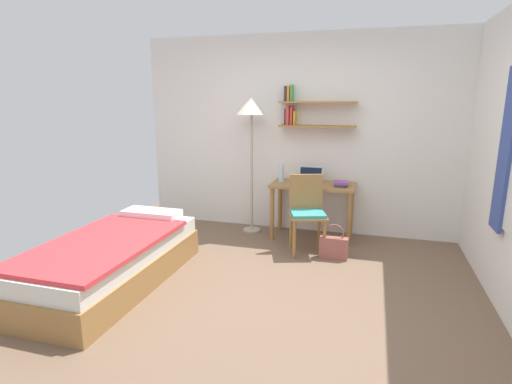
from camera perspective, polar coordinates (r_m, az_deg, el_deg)
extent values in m
plane|color=brown|center=(3.84, 1.01, -14.37)|extent=(5.28, 5.28, 0.00)
cube|color=white|center=(5.41, 6.78, 8.02)|extent=(4.40, 0.05, 2.60)
cube|color=#9E703D|center=(5.23, 8.71, 9.25)|extent=(0.97, 0.22, 0.02)
cube|color=#333338|center=(5.33, 4.29, 10.66)|extent=(0.02, 0.13, 0.21)
cube|color=#D13D38|center=(5.30, 4.65, 10.80)|extent=(0.04, 0.17, 0.24)
cube|color=#D13D38|center=(5.30, 5.14, 10.75)|extent=(0.03, 0.15, 0.23)
cube|color=gold|center=(5.31, 5.55, 10.48)|extent=(0.02, 0.13, 0.18)
cube|color=#9E703D|center=(5.22, 8.83, 12.54)|extent=(0.97, 0.22, 0.02)
cube|color=#333338|center=(5.31, 4.32, 13.80)|extent=(0.02, 0.16, 0.19)
cube|color=orange|center=(5.31, 4.72, 13.80)|extent=(0.03, 0.15, 0.19)
cube|color=#4CA856|center=(5.31, 5.13, 13.87)|extent=(0.02, 0.13, 0.21)
cube|color=#384C93|center=(3.95, 32.00, 5.01)|extent=(0.03, 0.28, 1.37)
cube|color=#9E703D|center=(4.22, -19.80, -10.45)|extent=(0.92, 1.99, 0.28)
cube|color=silver|center=(4.14, -20.03, -7.65)|extent=(0.89, 1.93, 0.16)
cube|color=#DB383D|center=(4.02, -21.15, -6.85)|extent=(0.94, 1.63, 0.04)
cube|color=white|center=(4.71, -14.63, -3.11)|extent=(0.65, 0.28, 0.10)
cube|color=#9E703D|center=(5.15, 8.15, 0.98)|extent=(1.06, 0.56, 0.03)
cylinder|color=#9E703D|center=(5.10, 2.30, -3.15)|extent=(0.06, 0.06, 0.69)
cylinder|color=#9E703D|center=(4.97, 13.12, -3.94)|extent=(0.06, 0.06, 0.69)
cylinder|color=#9E703D|center=(5.53, 3.45, -1.87)|extent=(0.06, 0.06, 0.69)
cylinder|color=#9E703D|center=(5.41, 13.41, -2.56)|extent=(0.06, 0.06, 0.69)
cube|color=#9E703D|center=(4.67, 7.38, -3.39)|extent=(0.51, 0.49, 0.03)
cube|color=teal|center=(4.66, 7.39, -3.04)|extent=(0.47, 0.45, 0.03)
cube|color=#9E703D|center=(4.77, 7.15, 0.10)|extent=(0.38, 0.16, 0.41)
cylinder|color=#9E703D|center=(4.57, 5.46, -6.78)|extent=(0.04, 0.04, 0.44)
cylinder|color=#9E703D|center=(4.63, 9.71, -6.67)|extent=(0.04, 0.04, 0.44)
cylinder|color=#9E703D|center=(4.86, 5.01, -5.54)|extent=(0.04, 0.04, 0.44)
cylinder|color=#9E703D|center=(4.91, 9.00, -5.46)|extent=(0.04, 0.04, 0.44)
cylinder|color=#B2A893|center=(5.54, -0.59, -5.42)|extent=(0.24, 0.24, 0.02)
cylinder|color=#B2A893|center=(5.34, -0.61, 2.64)|extent=(0.03, 0.03, 1.55)
cone|color=silver|center=(5.25, -0.64, 12.20)|extent=(0.39, 0.39, 0.22)
cube|color=#B7BABF|center=(5.20, 7.66, 1.35)|extent=(0.31, 0.21, 0.01)
cube|color=#B7BABF|center=(5.25, 7.82, 2.59)|extent=(0.31, 0.06, 0.19)
cube|color=black|center=(5.25, 7.81, 2.57)|extent=(0.28, 0.05, 0.16)
cylinder|color=silver|center=(5.21, 3.65, 2.71)|extent=(0.07, 0.07, 0.23)
cube|color=#333338|center=(5.09, 12.06, 1.01)|extent=(0.16, 0.25, 0.02)
cube|color=purple|center=(5.09, 12.01, 1.31)|extent=(0.19, 0.22, 0.03)
cube|color=#99564C|center=(4.66, 10.99, -7.84)|extent=(0.32, 0.11, 0.25)
torus|color=#99564C|center=(4.60, 11.09, -5.81)|extent=(0.22, 0.02, 0.22)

